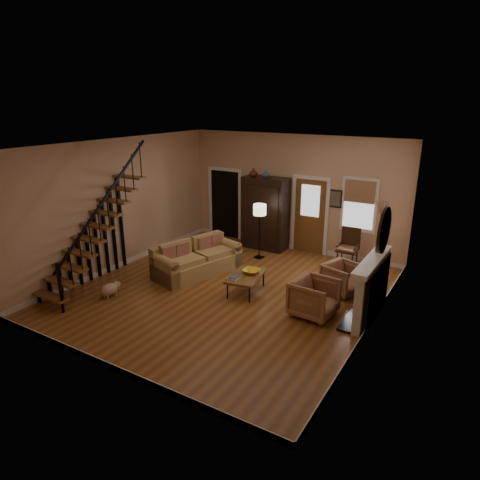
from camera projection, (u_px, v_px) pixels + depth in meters
The scene contains 15 objects.
room at pixel (250, 209), 10.97m from camera, with size 7.00×7.33×3.30m.
staircase at pixel (91, 221), 9.61m from camera, with size 0.94×2.80×3.20m, color brown, non-canonical shape.
fireplace at pixel (374, 283), 8.45m from camera, with size 0.33×1.95×2.30m.
armoire at pixel (265, 213), 12.38m from camera, with size 1.30×0.60×2.10m, color black, non-canonical shape.
vase_a at pixel (253, 172), 12.10m from camera, with size 0.24×0.24×0.25m, color #4C2619.
vase_b at pixel (266, 174), 11.91m from camera, with size 0.20×0.20×0.21m, color #334C60.
sofa at pixel (197, 259), 10.68m from camera, with size 0.95×2.19×0.82m, color tan, non-canonical shape.
coffee_table at pixel (246, 283), 9.72m from camera, with size 0.65×1.11×0.42m, color brown, non-canonical shape.
bowl at pixel (251, 271), 9.73m from camera, with size 0.38×0.38×0.09m, color gold.
books at pixel (235, 277), 9.46m from camera, with size 0.20×0.28×0.05m, color beige, non-canonical shape.
armchair_left at pixel (314, 298), 8.62m from camera, with size 0.83×0.85×0.78m, color brown.
armchair_right at pixel (343, 278), 9.64m from camera, with size 0.75×0.77×0.70m, color brown.
floor_lamp at pixel (259, 232), 11.65m from camera, with size 0.35×0.35×1.53m, color black, non-canonical shape.
side_chair at pixel (348, 248), 11.14m from camera, with size 0.54×0.54×1.02m, color #392012, non-canonical shape.
dog at pixel (109, 290), 9.48m from camera, with size 0.27×0.45×0.33m, color #CAAD8A, non-canonical shape.
Camera 1 is at (4.86, -7.51, 4.21)m, focal length 32.00 mm.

